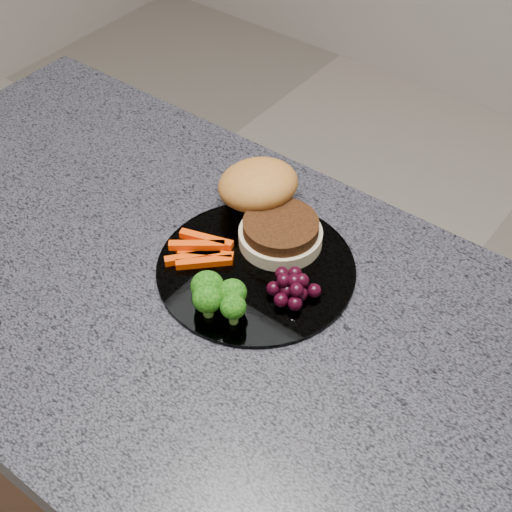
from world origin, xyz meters
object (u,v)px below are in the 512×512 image
(island_cabinet, at_px, (221,481))
(grape_bunch, at_px, (292,286))
(burger, at_px, (266,204))
(plate, at_px, (256,268))

(island_cabinet, relative_size, grape_bunch, 17.84)
(burger, relative_size, grape_bunch, 3.09)
(island_cabinet, bearing_deg, plate, 79.56)
(plate, height_order, grape_bunch, grape_bunch)
(burger, distance_m, grape_bunch, 0.15)
(grape_bunch, bearing_deg, island_cabinet, -138.67)
(island_cabinet, distance_m, grape_bunch, 0.50)
(island_cabinet, distance_m, plate, 0.48)
(island_cabinet, distance_m, burger, 0.53)
(burger, xyz_separation_m, grape_bunch, (0.11, -0.09, -0.01))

